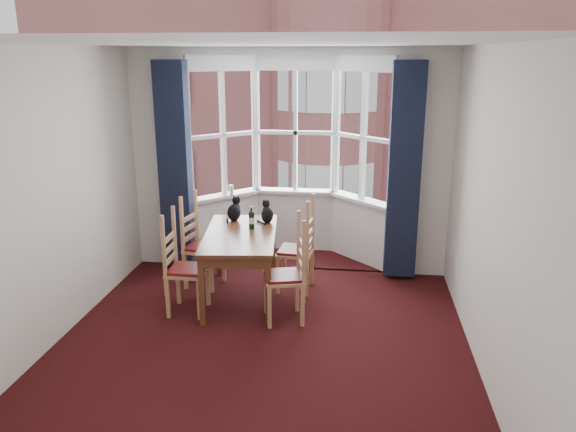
% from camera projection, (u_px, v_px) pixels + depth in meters
% --- Properties ---
extents(floor, '(4.50, 4.50, 0.00)m').
position_uv_depth(floor, '(259.00, 353.00, 5.29)').
color(floor, black).
rests_on(floor, ground).
extents(ceiling, '(4.50, 4.50, 0.00)m').
position_uv_depth(ceiling, '(254.00, 43.00, 4.51)').
color(ceiling, white).
rests_on(ceiling, floor).
extents(wall_left, '(0.00, 4.50, 4.50)m').
position_uv_depth(wall_left, '(42.00, 203.00, 5.14)').
color(wall_left, silver).
rests_on(wall_left, floor).
extents(wall_right, '(0.00, 4.50, 4.50)m').
position_uv_depth(wall_right, '(493.00, 218.00, 4.66)').
color(wall_right, silver).
rests_on(wall_right, floor).
extents(wall_near, '(4.00, 0.00, 4.00)m').
position_uv_depth(wall_near, '(174.00, 332.00, 2.76)').
color(wall_near, silver).
rests_on(wall_near, floor).
extents(wall_back_pier_left, '(0.70, 0.12, 2.80)m').
position_uv_depth(wall_back_pier_left, '(162.00, 160.00, 7.24)').
color(wall_back_pier_left, silver).
rests_on(wall_back_pier_left, floor).
extents(wall_back_pier_right, '(0.70, 0.12, 2.80)m').
position_uv_depth(wall_back_pier_right, '(423.00, 166.00, 6.84)').
color(wall_back_pier_right, silver).
rests_on(wall_back_pier_right, floor).
extents(bay_window, '(2.76, 0.94, 2.80)m').
position_uv_depth(bay_window, '(293.00, 156.00, 7.52)').
color(bay_window, white).
rests_on(bay_window, floor).
extents(curtain_left, '(0.38, 0.22, 2.60)m').
position_uv_depth(curtain_left, '(175.00, 166.00, 7.06)').
color(curtain_left, '#161C33').
rests_on(curtain_left, floor).
extents(curtain_right, '(0.38, 0.22, 2.60)m').
position_uv_depth(curtain_right, '(404.00, 172.00, 6.71)').
color(curtain_right, '#161C33').
rests_on(curtain_right, floor).
extents(dining_table, '(0.95, 1.54, 0.79)m').
position_uv_depth(dining_table, '(240.00, 241.00, 6.30)').
color(dining_table, brown).
rests_on(dining_table, floor).
extents(chair_left_near, '(0.40, 0.42, 0.92)m').
position_uv_depth(chair_left_near, '(179.00, 270.00, 6.03)').
color(chair_left_near, tan).
rests_on(chair_left_near, floor).
extents(chair_left_far, '(0.47, 0.49, 0.92)m').
position_uv_depth(chair_left_far, '(197.00, 248.00, 6.75)').
color(chair_left_far, tan).
rests_on(chair_left_far, floor).
extents(chair_right_near, '(0.49, 0.51, 0.92)m').
position_uv_depth(chair_right_near, '(293.00, 277.00, 5.85)').
color(chair_right_near, tan).
rests_on(chair_right_near, floor).
extents(chair_right_far, '(0.43, 0.45, 0.92)m').
position_uv_depth(chair_right_far, '(303.00, 252.00, 6.59)').
color(chair_right_far, tan).
rests_on(chair_right_far, floor).
extents(cat_left, '(0.20, 0.25, 0.31)m').
position_uv_depth(cat_left, '(234.00, 211.00, 6.72)').
color(cat_left, black).
rests_on(cat_left, dining_table).
extents(cat_right, '(0.20, 0.23, 0.28)m').
position_uv_depth(cat_right, '(267.00, 214.00, 6.64)').
color(cat_right, black).
rests_on(cat_right, dining_table).
extents(wine_bottle, '(0.07, 0.07, 0.26)m').
position_uv_depth(wine_bottle, '(252.00, 219.00, 6.40)').
color(wine_bottle, black).
rests_on(wine_bottle, dining_table).
extents(candle_tall, '(0.06, 0.06, 0.13)m').
position_uv_depth(candle_tall, '(231.00, 190.00, 7.61)').
color(candle_tall, white).
rests_on(candle_tall, bay_window).
extents(street, '(80.00, 80.00, 0.00)m').
position_uv_depth(street, '(344.00, 189.00, 37.69)').
color(street, '#333335').
rests_on(street, ground).
extents(tenement_building, '(18.40, 7.80, 15.20)m').
position_uv_depth(tenement_building, '(334.00, 89.00, 18.19)').
color(tenement_building, '#A25553').
rests_on(tenement_building, street).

